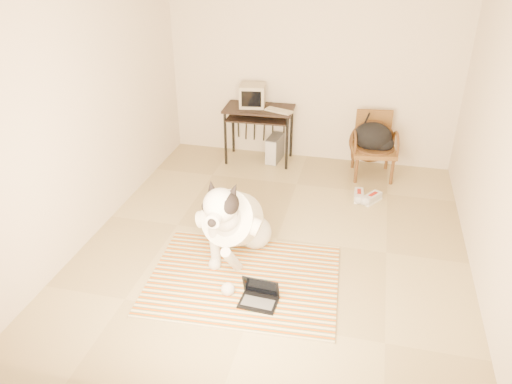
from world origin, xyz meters
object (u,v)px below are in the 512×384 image
(computer_desk, at_px, (259,116))
(pc_tower, at_px, (275,149))
(dog, at_px, (233,222))
(rattan_chair, at_px, (374,145))
(laptop, at_px, (259,296))
(backpack, at_px, (374,138))
(crt_monitor, at_px, (252,96))

(computer_desk, distance_m, pc_tower, 0.55)
(dog, distance_m, rattan_chair, 2.63)
(laptop, relative_size, computer_desk, 0.36)
(rattan_chair, xyz_separation_m, backpack, (-0.00, -0.07, 0.13))
(pc_tower, bearing_deg, laptop, -81.01)
(dog, distance_m, computer_desk, 2.38)
(crt_monitor, distance_m, pc_tower, 0.83)
(crt_monitor, height_order, rattan_chair, crt_monitor)
(dog, distance_m, pc_tower, 2.41)
(dog, bearing_deg, pc_tower, 91.44)
(backpack, bearing_deg, computer_desk, 174.99)
(dog, distance_m, crt_monitor, 2.50)
(laptop, distance_m, crt_monitor, 3.29)
(dog, xyz_separation_m, crt_monitor, (-0.39, 2.41, 0.54))
(laptop, relative_size, pc_tower, 0.86)
(computer_desk, distance_m, backpack, 1.61)
(computer_desk, xyz_separation_m, rattan_chair, (1.60, -0.07, -0.26))
(pc_tower, bearing_deg, backpack, -7.90)
(pc_tower, relative_size, backpack, 0.76)
(crt_monitor, distance_m, rattan_chair, 1.79)
(pc_tower, xyz_separation_m, backpack, (1.37, -0.19, 0.38))
(dog, height_order, backpack, dog)
(laptop, relative_size, rattan_chair, 0.41)
(crt_monitor, bearing_deg, computer_desk, -28.06)
(laptop, height_order, computer_desk, computer_desk)
(pc_tower, bearing_deg, rattan_chair, -5.20)
(dog, bearing_deg, laptop, -57.45)
(computer_desk, xyz_separation_m, pc_tower, (0.23, 0.05, -0.50))
(laptop, bearing_deg, dog, 122.55)
(dog, xyz_separation_m, laptop, (0.42, -0.66, -0.33))
(pc_tower, height_order, rattan_chair, rattan_chair)
(rattan_chair, distance_m, backpack, 0.15)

